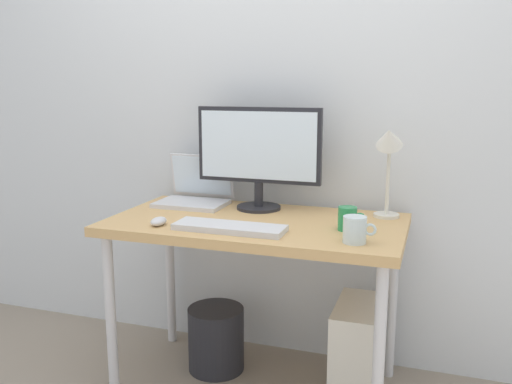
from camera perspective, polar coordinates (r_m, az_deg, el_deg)
ground_plane at (r=2.60m, az=0.00°, el=-19.35°), size 6.00×6.00×0.00m
back_wall at (r=2.61m, az=2.78°, el=10.75°), size 4.40×0.04×2.60m
desk at (r=2.32m, az=0.00°, el=-4.73°), size 1.23×0.66×0.76m
monitor at (r=2.46m, az=0.27°, el=4.24°), size 0.57×0.20×0.46m
laptop at (r=2.62m, az=-6.26°, el=0.05°), size 0.32×0.26×0.23m
desk_lamp at (r=2.34m, az=13.62°, el=4.12°), size 0.11×0.16×0.41m
keyboard at (r=2.14m, az=-2.77°, el=-3.70°), size 0.44×0.14×0.02m
mouse at (r=2.25m, az=-10.10°, el=-3.02°), size 0.06×0.09×0.03m
coffee_mug at (r=2.17m, az=9.52°, el=-2.75°), size 0.11×0.07×0.09m
glass_cup at (r=2.00m, az=10.27°, el=-3.87°), size 0.12×0.08×0.10m
computer_tower at (r=2.45m, az=10.40°, el=-15.99°), size 0.18×0.36×0.42m
wastebasket at (r=2.66m, az=-4.17°, el=-14.96°), size 0.26×0.26×0.30m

